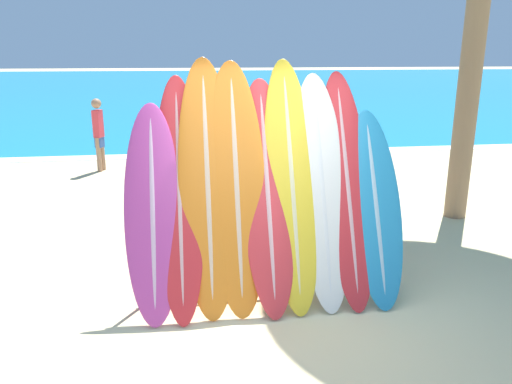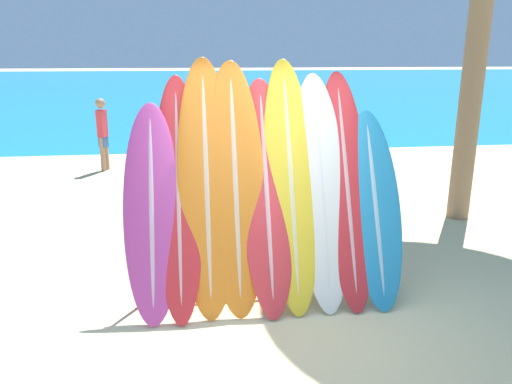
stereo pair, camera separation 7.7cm
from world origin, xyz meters
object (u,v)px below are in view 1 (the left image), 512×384
object	(u,v)px
surfboard_slot_1	(179,195)
surfboard_slot_7	(347,187)
surfboard_slot_0	(153,211)
person_near_water	(224,132)
surfboard_rack	(267,254)
surfboard_slot_3	(236,185)
person_far_left	(99,132)
surfboard_slot_8	(375,207)
surfboard_slot_5	(291,182)
surfboard_slot_4	(267,193)
person_mid_beach	(199,121)
surfboard_slot_2	(208,184)
surfboard_slot_6	(322,189)

from	to	relation	value
surfboard_slot_1	surfboard_slot_7	bearing A→B (deg)	0.04
surfboard_slot_0	surfboard_slot_1	world-z (taller)	surfboard_slot_1
surfboard_slot_1	person_near_water	distance (m)	5.76
surfboard_slot_0	surfboard_rack	bearing A→B (deg)	-1.02
surfboard_slot_3	person_far_left	xyz separation A→B (m)	(-2.34, 6.21, -0.37)
surfboard_slot_8	surfboard_slot_5	bearing A→B (deg)	172.11
surfboard_slot_8	person_near_water	size ratio (longest dim) A/B	1.19
surfboard_slot_3	surfboard_slot_5	size ratio (longest dim) A/B	0.99
surfboard_rack	surfboard_slot_5	bearing A→B (deg)	23.75
person_far_left	surfboard_slot_4	bearing A→B (deg)	-138.12
person_mid_beach	surfboard_slot_3	bearing A→B (deg)	177.11
surfboard_slot_2	surfboard_slot_8	bearing A→B (deg)	-3.79
surfboard_slot_0	person_far_left	xyz separation A→B (m)	(-1.51, 6.29, -0.16)
surfboard_slot_2	surfboard_slot_7	bearing A→B (deg)	-0.55
surfboard_slot_7	person_mid_beach	xyz separation A→B (m)	(-1.33, 6.58, -0.17)
person_mid_beach	person_far_left	size ratio (longest dim) A/B	1.17
surfboard_slot_6	person_mid_beach	bearing A→B (deg)	99.16
surfboard_slot_2	person_near_water	bearing A→B (deg)	83.85
surfboard_slot_5	person_far_left	xyz separation A→B (m)	(-2.91, 6.20, -0.38)
surfboard_slot_3	surfboard_rack	bearing A→B (deg)	-18.69
surfboard_slot_0	surfboard_slot_4	xyz separation A→B (m)	(1.14, 0.06, 0.12)
person_mid_beach	surfboard_slot_2	bearing A→B (deg)	174.62
surfboard_slot_2	person_far_left	bearing A→B (deg)	108.32
surfboard_slot_3	surfboard_slot_0	bearing A→B (deg)	-174.44
surfboard_rack	surfboard_slot_6	world-z (taller)	surfboard_slot_6
surfboard_slot_0	surfboard_slot_3	distance (m)	0.86
surfboard_slot_5	surfboard_slot_8	size ratio (longest dim) A/B	1.28
surfboard_slot_3	surfboard_slot_4	world-z (taller)	surfboard_slot_3
surfboard_slot_5	surfboard_slot_6	world-z (taller)	surfboard_slot_5
surfboard_rack	surfboard_slot_0	xyz separation A→B (m)	(-1.13, 0.02, 0.52)
surfboard_slot_2	surfboard_slot_7	distance (m)	1.44
surfboard_slot_0	surfboard_slot_5	distance (m)	1.42
surfboard_slot_1	surfboard_slot_8	size ratio (longest dim) A/B	1.19
surfboard_slot_7	person_mid_beach	size ratio (longest dim) A/B	1.27
surfboard_rack	surfboard_slot_6	size ratio (longest dim) A/B	1.13
person_near_water	surfboard_slot_7	bearing A→B (deg)	-116.23
surfboard_slot_5	surfboard_slot_2	bearing A→B (deg)	-179.60
surfboard_slot_4	person_mid_beach	world-z (taller)	surfboard_slot_4
surfboard_slot_8	surfboard_slot_3	bearing A→B (deg)	175.93
surfboard_slot_2	person_near_water	size ratio (longest dim) A/B	1.53
surfboard_slot_2	surfboard_slot_1	bearing A→B (deg)	-176.95
surfboard_slot_2	surfboard_slot_0	bearing A→B (deg)	-170.33
surfboard_slot_2	surfboard_slot_6	bearing A→B (deg)	-1.21
surfboard_slot_0	surfboard_slot_8	size ratio (longest dim) A/B	1.06
surfboard_slot_3	person_mid_beach	size ratio (longest dim) A/B	1.34
surfboard_slot_3	surfboard_slot_5	bearing A→B (deg)	1.81
surfboard_slot_4	surfboard_slot_5	distance (m)	0.28
surfboard_slot_1	person_near_water	size ratio (longest dim) A/B	1.42
surfboard_slot_1	surfboard_slot_7	distance (m)	1.72
surfboard_slot_6	surfboard_slot_8	size ratio (longest dim) A/B	1.20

